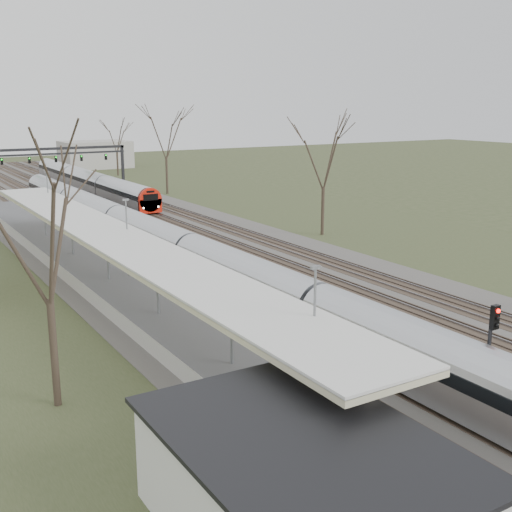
{
  "coord_description": "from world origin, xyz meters",
  "views": [
    {
      "loc": [
        -21.56,
        -4.45,
        11.92
      ],
      "look_at": [
        0.08,
        30.98,
        2.0
      ],
      "focal_mm": 45.0,
      "sensor_mm": 36.0,
      "label": 1
    }
  ],
  "objects_px": {
    "train_near": "(152,237)",
    "signal_post": "(491,337)",
    "train_far": "(88,181)",
    "passenger": "(302,383)"
  },
  "relations": [
    {
      "from": "train_near",
      "to": "passenger",
      "type": "xyz_separation_m",
      "value": [
        -6.09,
        -29.24,
        0.29
      ]
    },
    {
      "from": "train_near",
      "to": "signal_post",
      "type": "distance_m",
      "value": 31.45
    },
    {
      "from": "train_far",
      "to": "train_near",
      "type": "bearing_deg",
      "value": -100.02
    },
    {
      "from": "train_near",
      "to": "signal_post",
      "type": "relative_size",
      "value": 18.34
    },
    {
      "from": "train_near",
      "to": "train_far",
      "type": "relative_size",
      "value": 1.66
    },
    {
      "from": "passenger",
      "to": "signal_post",
      "type": "distance_m",
      "value": 8.18
    },
    {
      "from": "train_far",
      "to": "passenger",
      "type": "relative_size",
      "value": 29.23
    },
    {
      "from": "train_far",
      "to": "signal_post",
      "type": "distance_m",
      "value": 71.22
    },
    {
      "from": "passenger",
      "to": "signal_post",
      "type": "height_order",
      "value": "signal_post"
    },
    {
      "from": "train_far",
      "to": "passenger",
      "type": "xyz_separation_m",
      "value": [
        -13.09,
        -68.88,
        0.29
      ]
    }
  ]
}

